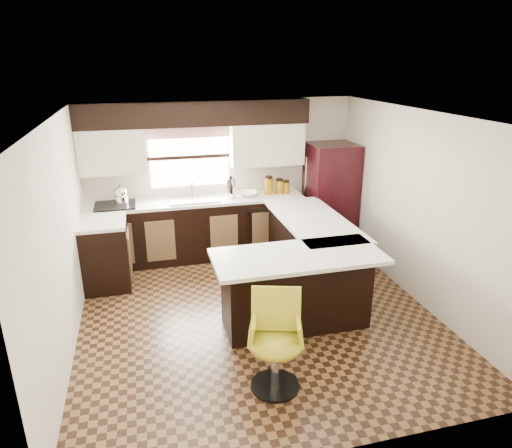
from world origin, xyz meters
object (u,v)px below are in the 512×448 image
object	(u,v)px
refrigerator	(330,196)
bar_chair	(276,344)
peninsula_long	(309,253)
peninsula_return	(296,290)

from	to	relation	value
refrigerator	bar_chair	size ratio (longest dim) A/B	1.78
peninsula_long	bar_chair	distance (m)	2.24
peninsula_long	refrigerator	world-z (taller)	refrigerator
peninsula_return	refrigerator	distance (m)	2.59
peninsula_return	refrigerator	size ratio (longest dim) A/B	0.96
peninsula_long	refrigerator	size ratio (longest dim) A/B	1.14
peninsula_long	bar_chair	bearing A→B (deg)	-118.48
refrigerator	peninsula_long	bearing A→B (deg)	-123.91
refrigerator	bar_chair	xyz separation A→B (m)	(-1.88, -3.18, -0.38)
peninsula_long	refrigerator	bearing A→B (deg)	56.09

